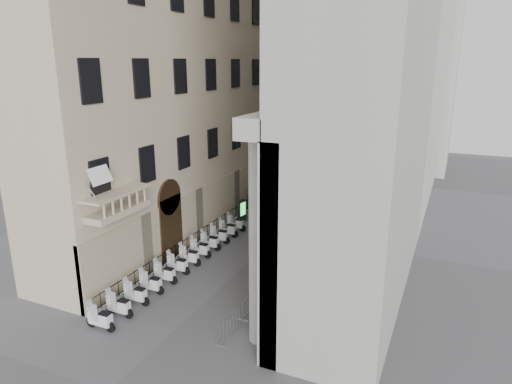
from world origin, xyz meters
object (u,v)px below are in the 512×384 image
security_tent (282,180)px  pedestrian_a (326,198)px  street_lamp (266,155)px  pedestrian_b (324,193)px  info_kiosk (242,211)px  scooter_0 (102,329)px

security_tent → pedestrian_a: security_tent is taller
street_lamp → pedestrian_a: (3.93, 4.95, -4.66)m
street_lamp → pedestrian_a: size_ratio=5.23×
street_lamp → pedestrian_b: bearing=54.7°
info_kiosk → street_lamp: bearing=57.5°
info_kiosk → pedestrian_b: info_kiosk is taller
pedestrian_a → street_lamp: bearing=69.6°
security_tent → info_kiosk: size_ratio=2.10×
street_lamp → info_kiosk: (-1.43, -1.68, -4.57)m
info_kiosk → scooter_0: bearing=-80.7°
pedestrian_b → scooter_0: bearing=75.4°
scooter_0 → pedestrian_b: pedestrian_b is taller
security_tent → street_lamp: 4.09m
security_tent → street_lamp: street_lamp is taller
scooter_0 → security_tent: size_ratio=0.37×
scooter_0 → pedestrian_a: size_ratio=0.85×
pedestrian_a → security_tent: bearing=47.8°
security_tent → street_lamp: bearing=-97.9°
security_tent → pedestrian_b: security_tent is taller
pedestrian_a → pedestrian_b: pedestrian_b is taller
street_lamp → info_kiosk: 5.08m
scooter_0 → pedestrian_a: bearing=-12.2°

